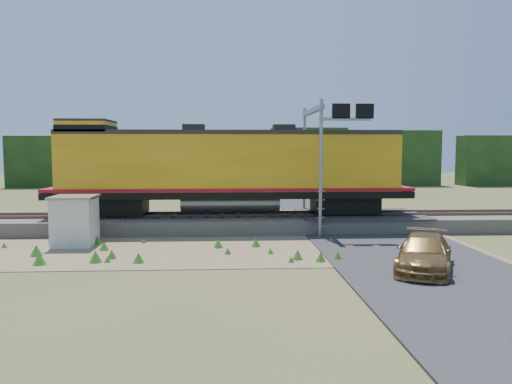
{
  "coord_description": "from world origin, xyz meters",
  "views": [
    {
      "loc": [
        -0.53,
        -22.19,
        4.61
      ],
      "look_at": [
        0.84,
        3.0,
        2.4
      ],
      "focal_mm": 35.0,
      "sensor_mm": 36.0,
      "label": 1
    }
  ],
  "objects": [
    {
      "name": "dirt_shoulder",
      "position": [
        -2.0,
        0.5,
        0.01
      ],
      "size": [
        26.0,
        8.0,
        0.03
      ],
      "primitive_type": "cube",
      "color": "#8C7754",
      "rests_on": "ground"
    },
    {
      "name": "locomotive",
      "position": [
        -0.75,
        6.0,
        3.53
      ],
      "size": [
        20.22,
        3.08,
        5.22
      ],
      "color": "black",
      "rests_on": "rails"
    },
    {
      "name": "road",
      "position": [
        7.0,
        0.74,
        0.09
      ],
      "size": [
        7.0,
        66.0,
        0.86
      ],
      "color": "#38383A",
      "rests_on": "ground"
    },
    {
      "name": "rails",
      "position": [
        0.0,
        6.0,
        0.88
      ],
      "size": [
        70.0,
        1.54,
        0.16
      ],
      "color": "brown",
      "rests_on": "ballast"
    },
    {
      "name": "car",
      "position": [
        6.79,
        -4.12,
        0.68
      ],
      "size": [
        3.66,
        5.04,
        1.36
      ],
      "primitive_type": "imported",
      "rotation": [
        0.0,
        0.0,
        -0.43
      ],
      "color": "olive",
      "rests_on": "ground"
    },
    {
      "name": "tree_line_north",
      "position": [
        0.0,
        38.0,
        3.07
      ],
      "size": [
        130.0,
        3.0,
        6.5
      ],
      "color": "#173714",
      "rests_on": "ground"
    },
    {
      "name": "shed",
      "position": [
        -7.82,
        1.61,
        1.21
      ],
      "size": [
        2.01,
        2.01,
        2.38
      ],
      "rotation": [
        0.0,
        0.0,
        0.0
      ],
      "color": "silver",
      "rests_on": "ground"
    },
    {
      "name": "signal_gantry",
      "position": [
        4.55,
        5.33,
        5.34
      ],
      "size": [
        2.82,
        6.2,
        7.12
      ],
      "color": "gray",
      "rests_on": "ground"
    },
    {
      "name": "ground",
      "position": [
        0.0,
        0.0,
        0.0
      ],
      "size": [
        140.0,
        140.0,
        0.0
      ],
      "primitive_type": "plane",
      "color": "#475123",
      "rests_on": "ground"
    },
    {
      "name": "ballast",
      "position": [
        0.0,
        6.0,
        0.4
      ],
      "size": [
        70.0,
        5.0,
        0.8
      ],
      "primitive_type": "cube",
      "color": "slate",
      "rests_on": "ground"
    },
    {
      "name": "weed_clumps",
      "position": [
        -3.5,
        0.1,
        0.0
      ],
      "size": [
        15.0,
        6.2,
        0.56
      ],
      "primitive_type": null,
      "color": "#367220",
      "rests_on": "ground"
    }
  ]
}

